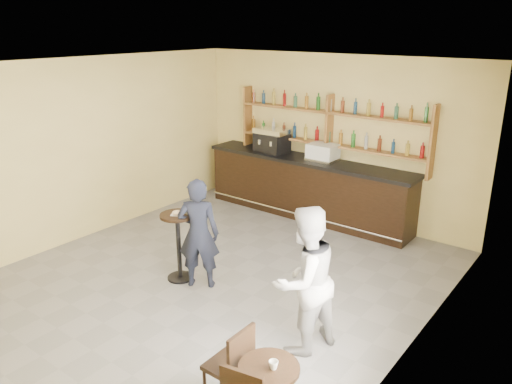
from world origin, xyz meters
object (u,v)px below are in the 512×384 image
Objects in this scene: espresso_machine at (272,140)px; patron_second at (304,280)px; pastry_case at (323,153)px; bar_counter at (307,188)px; pedestal_table at (179,247)px; chair_west at (228,364)px; man_main at (199,234)px.

patron_second reaches higher than espresso_machine.
bar_counter is at bearing 170.70° from pastry_case.
pedestal_table is 2.79m from chair_west.
espresso_machine is 1.21m from pastry_case.
bar_counter is 5.44m from chair_west.
man_main is 2.06m from patron_second.
chair_west is at bearing 108.18° from man_main.
patron_second is at bearing -42.16° from espresso_machine.
man_main is at bearing -129.82° from chair_west.
man_main is at bearing -85.81° from bar_counter.
espresso_machine reaches higher than pedestal_table.
bar_counter is 2.67× the size of man_main.
patron_second is (1.96, -3.72, -0.47)m from pastry_case.
pastry_case is at bearing -159.60° from chair_west.
patron_second is (0.10, 1.26, 0.44)m from chair_west.
chair_west is (2.31, -1.56, -0.07)m from pedestal_table.
espresso_machine is 0.64× the size of pedestal_table.
pastry_case is 4.23m from patron_second.
man_main reaches higher than chair_west.
pedestal_table is 0.58× the size of patron_second.
bar_counter is 4.38m from patron_second.
pastry_case is (1.21, 0.00, -0.08)m from espresso_machine.
patron_second is (2.41, -0.30, 0.38)m from pedestal_table.
patron_second is at bearing 138.27° from man_main.
chair_west is at bearing -66.38° from bar_counter.
pastry_case reaches higher than pedestal_table.
chair_west is (1.93, -1.61, -0.37)m from man_main.
patron_second reaches higher than chair_west.
pastry_case is at bearing 0.00° from bar_counter.
espresso_machine is at bearing -103.51° from man_main.
espresso_machine reaches higher than bar_counter.
pedestal_table is at bearing -70.12° from espresso_machine.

